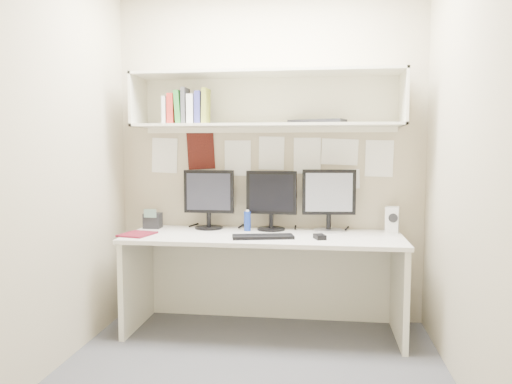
# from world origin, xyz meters

# --- Properties ---
(floor) EXTENTS (2.40, 2.00, 0.01)m
(floor) POSITION_xyz_m (0.00, 0.00, 0.00)
(floor) COLOR #45454A
(floor) RESTS_ON ground
(wall_back) EXTENTS (2.40, 0.02, 2.60)m
(wall_back) POSITION_xyz_m (0.00, 1.00, 1.30)
(wall_back) COLOR tan
(wall_back) RESTS_ON ground
(wall_front) EXTENTS (2.40, 0.02, 2.60)m
(wall_front) POSITION_xyz_m (0.00, -1.00, 1.30)
(wall_front) COLOR tan
(wall_front) RESTS_ON ground
(wall_left) EXTENTS (0.02, 2.00, 2.60)m
(wall_left) POSITION_xyz_m (-1.20, 0.00, 1.30)
(wall_left) COLOR tan
(wall_left) RESTS_ON ground
(wall_right) EXTENTS (0.02, 2.00, 2.60)m
(wall_right) POSITION_xyz_m (1.20, 0.00, 1.30)
(wall_right) COLOR tan
(wall_right) RESTS_ON ground
(desk) EXTENTS (2.00, 0.70, 0.73)m
(desk) POSITION_xyz_m (0.00, 0.65, 0.37)
(desk) COLOR silver
(desk) RESTS_ON floor
(overhead_hutch) EXTENTS (2.00, 0.38, 0.40)m
(overhead_hutch) POSITION_xyz_m (0.00, 0.86, 1.72)
(overhead_hutch) COLOR silver
(overhead_hutch) RESTS_ON wall_back
(pinned_papers) EXTENTS (1.92, 0.01, 0.48)m
(pinned_papers) POSITION_xyz_m (0.00, 0.99, 1.25)
(pinned_papers) COLOR white
(pinned_papers) RESTS_ON wall_back
(monitor_left) EXTENTS (0.39, 0.22, 0.46)m
(monitor_left) POSITION_xyz_m (-0.46, 0.87, 0.98)
(monitor_left) COLOR black
(monitor_left) RESTS_ON desk
(monitor_center) EXTENTS (0.39, 0.21, 0.45)m
(monitor_center) POSITION_xyz_m (0.03, 0.87, 0.98)
(monitor_center) COLOR black
(monitor_center) RESTS_ON desk
(monitor_right) EXTENTS (0.40, 0.22, 0.47)m
(monitor_right) POSITION_xyz_m (0.47, 0.87, 0.98)
(monitor_right) COLOR #A5A5AA
(monitor_right) RESTS_ON desk
(keyboard) EXTENTS (0.45, 0.24, 0.02)m
(keyboard) POSITION_xyz_m (0.01, 0.51, 0.74)
(keyboard) COLOR black
(keyboard) RESTS_ON desk
(mouse) EXTENTS (0.10, 0.12, 0.03)m
(mouse) POSITION_xyz_m (0.41, 0.52, 0.75)
(mouse) COLOR black
(mouse) RESTS_ON desk
(speaker) EXTENTS (0.11, 0.12, 0.19)m
(speaker) POSITION_xyz_m (0.94, 0.87, 0.83)
(speaker) COLOR silver
(speaker) RESTS_ON desk
(blue_bottle) EXTENTS (0.05, 0.05, 0.16)m
(blue_bottle) POSITION_xyz_m (-0.14, 0.80, 0.81)
(blue_bottle) COLOR navy
(blue_bottle) RESTS_ON desk
(maroon_notebook) EXTENTS (0.25, 0.28, 0.01)m
(maroon_notebook) POSITION_xyz_m (-0.91, 0.51, 0.74)
(maroon_notebook) COLOR maroon
(maroon_notebook) RESTS_ON desk
(desk_phone) EXTENTS (0.13, 0.12, 0.16)m
(desk_phone) POSITION_xyz_m (-0.90, 0.83, 0.79)
(desk_phone) COLOR black
(desk_phone) RESTS_ON desk
(book_stack) EXTENTS (0.33, 0.17, 0.27)m
(book_stack) POSITION_xyz_m (-0.60, 0.76, 1.66)
(book_stack) COLOR silver
(book_stack) RESTS_ON overhead_hutch
(hutch_tray) EXTENTS (0.44, 0.30, 0.03)m
(hutch_tray) POSITION_xyz_m (0.38, 0.83, 1.55)
(hutch_tray) COLOR black
(hutch_tray) RESTS_ON overhead_hutch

